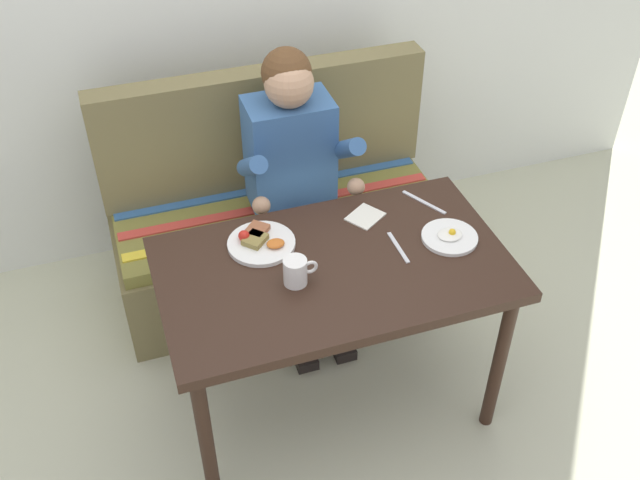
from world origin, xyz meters
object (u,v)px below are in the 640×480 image
person (295,167)px  coffee_mug (296,271)px  plate_breakfast (260,242)px  napkin (365,217)px  couch (277,223)px  plate_eggs (449,236)px  table (334,282)px  fork (398,247)px  knife (424,202)px

person → coffee_mug: person is taller
plate_breakfast → coffee_mug: (0.06, -0.22, 0.04)m
plate_breakfast → napkin: plate_breakfast is taller
coffee_mug → couch: bearing=79.6°
plate_breakfast → napkin: 0.41m
plate_eggs → coffee_mug: coffee_mug is taller
plate_eggs → napkin: (-0.24, 0.21, -0.01)m
person → napkin: bearing=-67.9°
table → person: (0.04, 0.59, 0.09)m
plate_breakfast → fork: 0.48m
plate_breakfast → knife: bearing=3.6°
person → plate_breakfast: (-0.25, -0.41, 0.00)m
couch → fork: (0.24, -0.75, 0.40)m
person → table: bearing=-94.0°
plate_breakfast → couch: bearing=70.2°
table → plate_breakfast: 0.29m
person → knife: bearing=-42.8°
coffee_mug → fork: 0.40m
fork → napkin: bearing=103.0°
coffee_mug → table: bearing=16.3°
plate_eggs → fork: 0.19m
table → knife: size_ratio=6.00×
coffee_mug → plate_eggs: bearing=4.6°
plate_eggs → coffee_mug: size_ratio=1.70×
coffee_mug → napkin: size_ratio=0.95×
person → coffee_mug: size_ratio=10.27×
fork → person: bearing=108.9°
table → coffee_mug: 0.20m
plate_breakfast → plate_eggs: plate_breakfast is taller
coffee_mug → person: bearing=73.4°
person → napkin: person is taller
fork → knife: same height
fork → knife: 0.29m
coffee_mug → knife: (0.59, 0.27, -0.05)m
person → couch: bearing=103.2°
table → couch: bearing=90.0°
person → plate_eggs: bearing=-56.1°
plate_breakfast → plate_eggs: size_ratio=1.20×
coffee_mug → napkin: (0.34, 0.25, -0.05)m
couch → knife: couch is taller
table → coffee_mug: coffee_mug is taller
person → plate_breakfast: size_ratio=5.06×
table → plate_eggs: (0.43, 0.00, 0.09)m
plate_eggs → fork: bearing=177.8°
person → plate_eggs: 0.71m
person → fork: size_ratio=7.13×
person → coffee_mug: (-0.19, -0.63, 0.04)m
fork → knife: (0.20, 0.21, 0.00)m
table → couch: (0.00, 0.76, -0.32)m
couch → plate_breakfast: bearing=-109.8°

